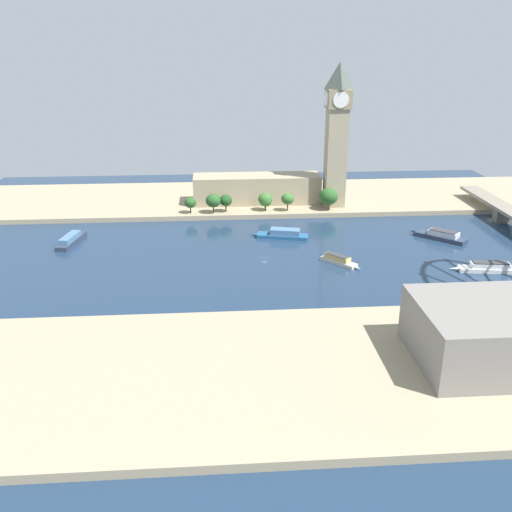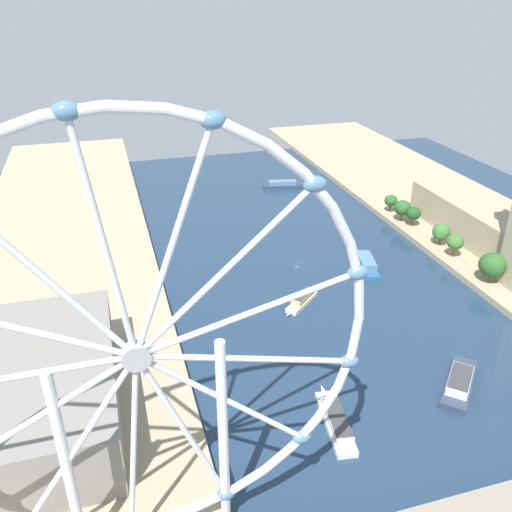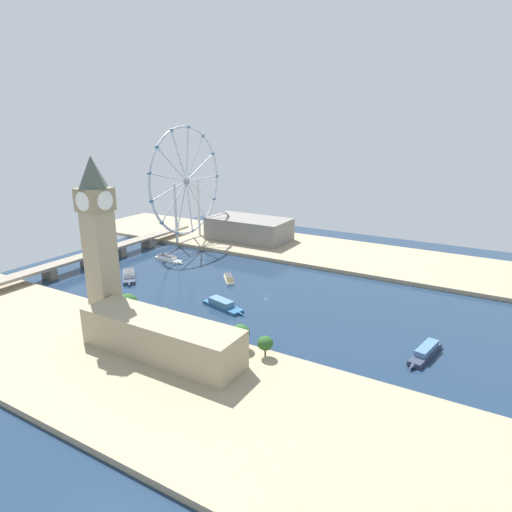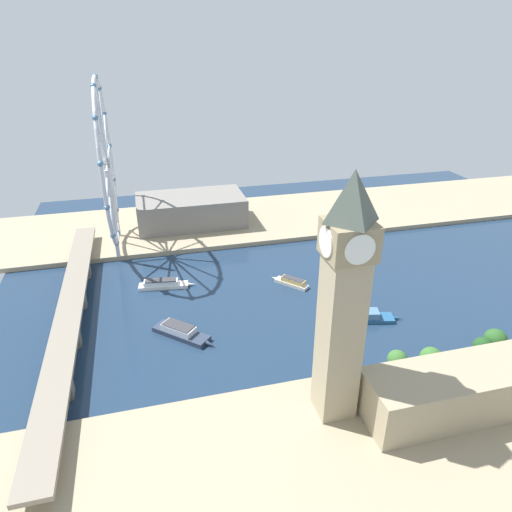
{
  "view_description": "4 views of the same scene",
  "coord_description": "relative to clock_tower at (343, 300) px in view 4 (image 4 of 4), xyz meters",
  "views": [
    {
      "loc": [
        278.78,
        -25.05,
        108.08
      ],
      "look_at": [
        24.18,
        -6.33,
        10.33
      ],
      "focal_mm": 40.35,
      "sensor_mm": 36.0,
      "label": 1
    },
    {
      "loc": [
        86.25,
        221.33,
        123.92
      ],
      "look_at": [
        23.62,
        8.34,
        11.21
      ],
      "focal_mm": 37.61,
      "sensor_mm": 36.0,
      "label": 2
    },
    {
      "loc": [
        -236.47,
        -130.6,
        108.72
      ],
      "look_at": [
        12.63,
        14.82,
        21.86
      ],
      "focal_mm": 30.81,
      "sensor_mm": 36.0,
      "label": 3
    },
    {
      "loc": [
        -201.46,
        112.53,
        128.49
      ],
      "look_at": [
        18.68,
        55.72,
        17.12
      ],
      "focal_mm": 31.99,
      "sensor_mm": 36.0,
      "label": 4
    }
  ],
  "objects": [
    {
      "name": "tour_boat_1",
      "position": [
        54.4,
        -39.94,
        -48.12
      ],
      "size": [
        14.85,
        34.23,
        5.29
      ],
      "rotation": [
        0.0,
        0.0,
        4.47
      ],
      "color": "#235684",
      "rests_on": "ground_plane"
    },
    {
      "name": "riverbank_left",
      "position": [
        -27.11,
        -53.21,
        -48.77
      ],
      "size": [
        90.0,
        520.0,
        3.0
      ],
      "primitive_type": "cube",
      "color": "tan",
      "rests_on": "ground_plane"
    },
    {
      "name": "tour_boat_2",
      "position": [
        96.61,
        -16.4,
        -48.3
      ],
      "size": [
        19.9,
        18.05,
        4.66
      ],
      "rotation": [
        0.0,
        0.0,
        0.72
      ],
      "color": "beige",
      "rests_on": "ground_plane"
    },
    {
      "name": "river_bridge",
      "position": [
        85.34,
        99.8,
        -42.74
      ],
      "size": [
        206.9,
        12.15,
        10.0
      ],
      "color": "gray",
      "rests_on": "ground_plane"
    },
    {
      "name": "ferris_wheel",
      "position": [
        170.26,
        78.72,
        6.82
      ],
      "size": [
        101.21,
        3.2,
        104.91
      ],
      "color": "silver",
      "rests_on": "riverbank_right"
    },
    {
      "name": "riverbank_right",
      "position": [
        197.79,
        -53.21,
        -48.77
      ],
      "size": [
        90.0,
        520.0,
        3.0
      ],
      "primitive_type": "cube",
      "color": "tan",
      "rests_on": "ground_plane"
    },
    {
      "name": "clock_tower",
      "position": [
        0.0,
        0.0,
        0.0
      ],
      "size": [
        15.75,
        15.75,
        90.78
      ],
      "color": "tan",
      "rests_on": "riverbank_left"
    },
    {
      "name": "tour_boat_0",
      "position": [
        112.03,
        54.18,
        -48.16
      ],
      "size": [
        10.13,
        32.11,
        5.04
      ],
      "rotation": [
        0.0,
        0.0,
        4.57
      ],
      "color": "white",
      "rests_on": "ground_plane"
    },
    {
      "name": "tour_boat_4",
      "position": [
        63.69,
        49.33,
        -48.01
      ],
      "size": [
        26.94,
        27.85,
        5.66
      ],
      "rotation": [
        0.0,
        0.0,
        3.95
      ],
      "color": "#2D384C",
      "rests_on": "ground_plane"
    },
    {
      "name": "parliament_block",
      "position": [
        -11.8,
        -50.22,
        -38.04
      ],
      "size": [
        22.0,
        84.44,
        18.46
      ],
      "primitive_type": "cube",
      "color": "tan",
      "rests_on": "riverbank_left"
    },
    {
      "name": "tree_row_embankment",
      "position": [
        10.33,
        -43.4,
        -39.34
      ],
      "size": [
        12.88,
        98.32,
        14.26
      ],
      "color": "#513823",
      "rests_on": "riverbank_left"
    },
    {
      "name": "ground_plane",
      "position": [
        85.34,
        -53.21,
        -50.27
      ],
      "size": [
        394.9,
        394.9,
        0.0
      ],
      "primitive_type": "plane",
      "color": "#1E334C"
    },
    {
      "name": "riverside_hall",
      "position": [
        197.11,
        27.25,
        -36.99
      ],
      "size": [
        41.54,
        76.12,
        20.55
      ],
      "primitive_type": "cube",
      "color": "gray",
      "rests_on": "riverbank_right"
    }
  ]
}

